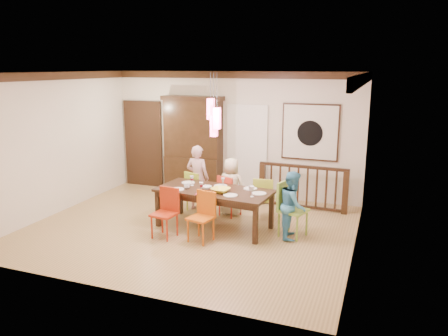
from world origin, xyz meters
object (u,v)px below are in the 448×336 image
(chair_far_left, at_px, (197,188))
(chair_end_right, at_px, (293,206))
(china_hutch, at_px, (193,145))
(person_far_left, at_px, (198,178))
(person_end_right, at_px, (293,205))
(dining_table, at_px, (214,194))
(person_far_mid, at_px, (231,186))
(balustrade, at_px, (303,186))

(chair_far_left, height_order, chair_end_right, chair_end_right)
(china_hutch, relative_size, person_far_left, 1.66)
(chair_end_right, relative_size, china_hutch, 0.43)
(person_far_left, height_order, person_end_right, person_far_left)
(dining_table, bearing_deg, chair_far_left, 136.10)
(person_far_mid, bearing_deg, chair_end_right, 154.70)
(person_end_right, bearing_deg, person_far_left, 59.88)
(chair_end_right, bearing_deg, china_hutch, 72.26)
(dining_table, bearing_deg, person_far_left, 134.86)
(person_end_right, bearing_deg, balustrade, -4.47)
(chair_end_right, xyz_separation_m, balustrade, (-0.14, 1.64, -0.08))
(person_end_right, bearing_deg, person_far_mid, 51.94)
(chair_far_left, relative_size, chair_end_right, 0.85)
(chair_end_right, height_order, person_far_mid, person_far_mid)
(dining_table, height_order, china_hutch, china_hutch)
(dining_table, relative_size, person_far_mid, 1.87)
(china_hutch, relative_size, person_end_right, 1.91)
(chair_end_right, bearing_deg, person_end_right, -162.62)
(balustrade, relative_size, person_far_left, 1.38)
(chair_end_right, height_order, person_end_right, person_end_right)
(dining_table, distance_m, balustrade, 2.20)
(dining_table, xyz_separation_m, chair_far_left, (-0.72, 0.82, -0.18))
(chair_end_right, distance_m, china_hutch, 3.53)
(chair_end_right, distance_m, balustrade, 1.65)
(chair_far_left, distance_m, person_far_mid, 0.77)
(balustrade, bearing_deg, dining_table, -126.15)
(chair_end_right, height_order, balustrade, chair_end_right)
(china_hutch, distance_m, balustrade, 2.82)
(person_far_mid, distance_m, person_end_right, 1.66)
(china_hutch, xyz_separation_m, person_far_mid, (1.40, -1.24, -0.57))
(person_far_mid, bearing_deg, person_far_left, -1.98)
(chair_end_right, relative_size, person_far_left, 0.72)
(chair_end_right, xyz_separation_m, person_far_mid, (-1.45, 0.74, 0.03))
(person_far_mid, relative_size, person_end_right, 0.98)
(chair_far_left, xyz_separation_m, chair_end_right, (2.21, -0.74, 0.08))
(dining_table, bearing_deg, person_end_right, 5.92)
(balustrade, height_order, person_far_left, person_far_left)
(dining_table, height_order, chair_end_right, chair_end_right)
(chair_far_left, distance_m, china_hutch, 1.55)
(dining_table, xyz_separation_m, chair_end_right, (1.50, 0.08, -0.09))
(chair_end_right, relative_size, person_end_right, 0.82)
(balustrade, xyz_separation_m, person_far_left, (-2.09, -0.84, 0.20))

